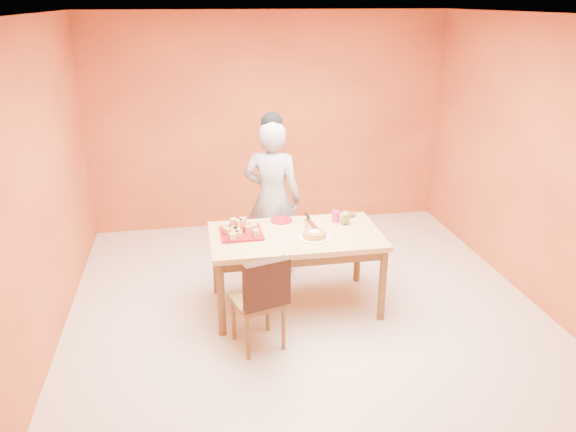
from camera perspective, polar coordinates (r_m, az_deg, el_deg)
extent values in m
plane|color=beige|center=(5.38, 2.18, -10.34)|extent=(5.00, 5.00, 0.00)
plane|color=white|center=(4.59, 2.67, 19.76)|extent=(5.00, 5.00, 0.00)
plane|color=orange|center=(7.20, -1.94, 9.46)|extent=(4.50, 0.00, 4.50)
plane|color=orange|center=(4.87, -24.44, 1.75)|extent=(0.00, 5.00, 5.00)
plane|color=orange|center=(5.73, 25.03, 4.37)|extent=(0.00, 5.00, 5.00)
cube|color=#D5B66F|center=(5.26, 0.79, -2.08)|extent=(1.60, 0.90, 0.05)
cube|color=brown|center=(5.29, 0.79, -2.83)|extent=(1.48, 0.78, 0.10)
cylinder|color=brown|center=(5.00, -6.81, -8.41)|extent=(0.07, 0.07, 0.71)
cylinder|color=brown|center=(5.69, -7.34, -4.57)|extent=(0.07, 0.07, 0.71)
cylinder|color=brown|center=(5.27, 9.57, -6.94)|extent=(0.07, 0.07, 0.71)
cylinder|color=brown|center=(5.93, 7.10, -3.47)|extent=(0.07, 0.07, 0.71)
imported|color=#98989B|center=(5.92, -1.58, 1.74)|extent=(0.72, 0.60, 1.68)
cube|color=maroon|center=(5.25, -4.75, -1.75)|extent=(0.39, 0.39, 0.02)
cylinder|color=maroon|center=(5.55, -0.69, -0.43)|extent=(0.25, 0.25, 0.01)
cylinder|color=white|center=(5.16, 2.69, -2.19)|extent=(0.34, 0.34, 0.01)
cylinder|color=orange|center=(5.15, 2.70, -1.87)|extent=(0.26, 0.26, 0.05)
cube|color=white|center=(5.30, 2.38, -0.79)|extent=(0.08, 0.28, 0.01)
ellipsoid|color=olive|center=(5.48, 5.81, -0.16)|extent=(0.13, 0.12, 0.14)
cylinder|color=#B41B64|center=(5.54, 4.86, -0.03)|extent=(0.10, 0.10, 0.11)
cylinder|color=#391C0F|center=(5.70, 6.29, 0.13)|extent=(0.14, 0.14, 0.03)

